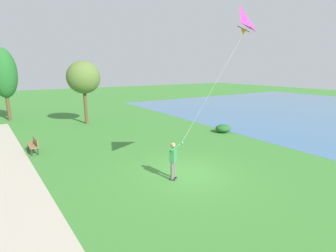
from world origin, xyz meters
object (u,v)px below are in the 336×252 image
at_px(flying_kite, 239,20).
at_px(tree_behind_path, 3,73).
at_px(lakeside_shrub, 223,128).
at_px(person_kite_flyer, 173,158).
at_px(tree_treeline_center, 84,78).
at_px(park_bench_near_walkway, 33,144).

xyz_separation_m(flying_kite, tree_behind_path, (-7.55, 22.00, -2.16)).
bearing_deg(lakeside_shrub, person_kite_flyer, -147.91).
bearing_deg(tree_treeline_center, flying_kite, -84.57).
distance_m(person_kite_flyer, lakeside_shrub, 9.77).
relative_size(flying_kite, lakeside_shrub, 4.25).
distance_m(park_bench_near_walkway, tree_treeline_center, 9.13).
height_order(tree_treeline_center, lakeside_shrub, tree_treeline_center).
bearing_deg(tree_treeline_center, park_bench_near_walkway, -126.55).
xyz_separation_m(person_kite_flyer, tree_behind_path, (-6.00, 20.01, 3.50)).
relative_size(park_bench_near_walkway, lakeside_shrub, 1.19).
relative_size(tree_behind_path, lakeside_shrub, 5.38).
bearing_deg(tree_behind_path, flying_kite, -71.05).
distance_m(person_kite_flyer, tree_treeline_center, 14.80).
bearing_deg(lakeside_shrub, tree_behind_path, 133.85).
relative_size(flying_kite, tree_treeline_center, 0.97).
relative_size(tree_treeline_center, tree_behind_path, 0.82).
xyz_separation_m(flying_kite, lakeside_shrub, (6.70, 7.16, -6.40)).
height_order(flying_kite, tree_treeline_center, flying_kite).
relative_size(park_bench_near_walkway, tree_behind_path, 0.22).
bearing_deg(flying_kite, park_bench_near_walkway, 123.92).
distance_m(person_kite_flyer, tree_behind_path, 21.18).
relative_size(person_kite_flyer, lakeside_shrub, 1.42).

